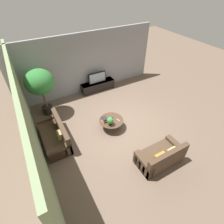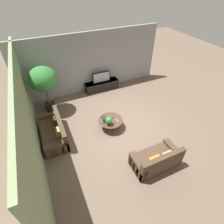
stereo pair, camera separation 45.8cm
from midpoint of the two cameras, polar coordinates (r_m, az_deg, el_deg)
ground_plane at (r=7.55m, az=4.09°, el=-4.19°), size 24.00×24.00×0.00m
back_wall_stone at (r=9.21m, az=-5.29°, el=15.74°), size 7.40×0.12×3.00m
side_wall_left at (r=6.18m, az=-23.99°, el=-1.38°), size 0.12×7.40×3.00m
media_console at (r=9.64m, az=-2.01°, el=8.66°), size 1.85×0.50×0.48m
television at (r=9.39m, az=-2.08°, el=11.28°), size 0.96×0.13×0.56m
coffee_table at (r=7.21m, az=1.36°, el=-3.42°), size 0.99×0.99×0.42m
couch_by_wall at (r=7.12m, az=-16.68°, el=-6.35°), size 0.84×1.93×0.84m
couch_near_entry at (r=6.25m, az=16.30°, el=-14.84°), size 1.58×0.84×0.84m
potted_palm_tall at (r=7.91m, az=-20.00°, el=9.58°), size 1.18×1.18×2.15m
potted_plant_tabletop at (r=6.80m, az=0.89°, el=-2.90°), size 0.27×0.27×0.35m
book_stack at (r=7.07m, az=-0.82°, el=-2.35°), size 0.27×0.30×0.14m
remote_black at (r=7.18m, az=1.66°, el=-2.22°), size 0.16×0.12×0.02m
remote_silver at (r=7.11m, az=3.63°, el=-2.79°), size 0.07×0.16×0.02m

